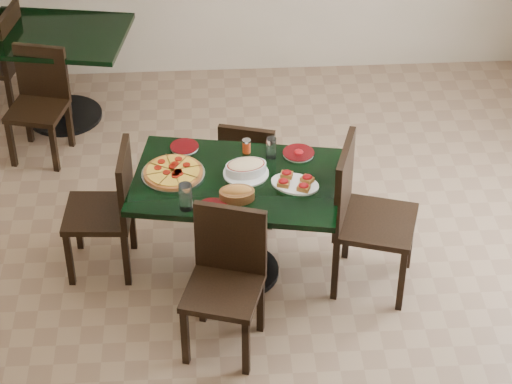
{
  "coord_description": "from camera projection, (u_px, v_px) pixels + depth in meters",
  "views": [
    {
      "loc": [
        -0.32,
        -4.71,
        4.3
      ],
      "look_at": [
        -0.03,
        0.0,
        0.74
      ],
      "focal_mm": 70.0,
      "sensor_mm": 36.0,
      "label": 1
    }
  ],
  "objects": [
    {
      "name": "napkin_setting",
      "position": [
        208.0,
        209.0,
        5.76
      ],
      "size": [
        0.15,
        0.15,
        0.01
      ],
      "rotation": [
        0.0,
        0.0,
        0.0
      ],
      "color": "white",
      "rests_on": "main_table"
    },
    {
      "name": "water_glass_b",
      "position": [
        186.0,
        197.0,
        5.72
      ],
      "size": [
        0.08,
        0.08,
        0.17
      ],
      "primitive_type": "cylinder",
      "color": "white",
      "rests_on": "main_table"
    },
    {
      "name": "water_glass_a",
      "position": [
        271.0,
        148.0,
        6.15
      ],
      "size": [
        0.06,
        0.06,
        0.13
      ],
      "primitive_type": "cylinder",
      "color": "white",
      "rests_on": "main_table"
    },
    {
      "name": "side_plate_near",
      "position": [
        212.0,
        208.0,
        5.76
      ],
      "size": [
        0.18,
        0.18,
        0.02
      ],
      "rotation": [
        0.0,
        0.0,
        -0.34
      ],
      "color": "silver",
      "rests_on": "main_table"
    },
    {
      "name": "bruschetta_platter",
      "position": [
        295.0,
        182.0,
        5.94
      ],
      "size": [
        0.36,
        0.31,
        0.05
      ],
      "rotation": [
        0.0,
        0.0,
        -0.45
      ],
      "color": "silver",
      "rests_on": "main_table"
    },
    {
      "name": "pepper_shaker",
      "position": [
        247.0,
        146.0,
        6.2
      ],
      "size": [
        0.05,
        0.05,
        0.09
      ],
      "color": "#AA2F12",
      "rests_on": "main_table"
    },
    {
      "name": "back_chair_near",
      "position": [
        40.0,
        97.0,
        7.3
      ],
      "size": [
        0.48,
        0.48,
        0.84
      ],
      "rotation": [
        0.0,
        0.0,
        -0.25
      ],
      "color": "black",
      "rests_on": "floor"
    },
    {
      "name": "chair_left",
      "position": [
        110.0,
        204.0,
        6.21
      ],
      "size": [
        0.44,
        0.44,
        0.89
      ],
      "rotation": [
        0.0,
        0.0,
        -1.64
      ],
      "color": "black",
      "rests_on": "floor"
    },
    {
      "name": "chair_right",
      "position": [
        362.0,
        209.0,
        6.06
      ],
      "size": [
        0.59,
        0.59,
        1.0
      ],
      "rotation": [
        0.0,
        0.0,
        1.27
      ],
      "color": "black",
      "rests_on": "floor"
    },
    {
      "name": "lasagna_casserole",
      "position": [
        246.0,
        168.0,
        6.02
      ],
      "size": [
        0.28,
        0.28,
        0.09
      ],
      "rotation": [
        0.0,
        0.0,
        0.18
      ],
      "color": "silver",
      "rests_on": "main_table"
    },
    {
      "name": "pepperoni_pizza",
      "position": [
        173.0,
        172.0,
        6.03
      ],
      "size": [
        0.39,
        0.39,
        0.04
      ],
      "rotation": [
        0.0,
        0.0,
        -0.54
      ],
      "color": "#B1B1B8",
      "rests_on": "main_table"
    },
    {
      "name": "back_table",
      "position": [
        58.0,
        59.0,
        7.62
      ],
      "size": [
        1.19,
        0.95,
        0.75
      ],
      "rotation": [
        0.0,
        0.0,
        -0.17
      ],
      "color": "black",
      "rests_on": "floor"
    },
    {
      "name": "back_chair_left",
      "position": [
        1.0,
        56.0,
        7.71
      ],
      "size": [
        0.49,
        0.49,
        0.89
      ],
      "rotation": [
        0.0,
        0.0,
        -1.77
      ],
      "color": "black",
      "rests_on": "floor"
    },
    {
      "name": "bread_basket",
      "position": [
        237.0,
        194.0,
        5.82
      ],
      "size": [
        0.21,
        0.15,
        0.09
      ],
      "rotation": [
        0.0,
        0.0,
        0.02
      ],
      "color": "brown",
      "rests_on": "main_table"
    },
    {
      "name": "side_plate_far_r",
      "position": [
        299.0,
        153.0,
        6.21
      ],
      "size": [
        0.2,
        0.2,
        0.03
      ],
      "rotation": [
        0.0,
        0.0,
        -0.03
      ],
      "color": "silver",
      "rests_on": "main_table"
    },
    {
      "name": "chair_near",
      "position": [
        226.0,
        273.0,
        5.7
      ],
      "size": [
        0.52,
        0.52,
        0.9
      ],
      "rotation": [
        0.0,
        0.0,
        -0.3
      ],
      "color": "black",
      "rests_on": "floor"
    },
    {
      "name": "main_table",
      "position": [
        237.0,
        203.0,
        6.11
      ],
      "size": [
        1.36,
        1.01,
        0.75
      ],
      "rotation": [
        0.0,
        0.0,
        -0.18
      ],
      "color": "black",
      "rests_on": "floor"
    },
    {
      "name": "floor",
      "position": [
        260.0,
        285.0,
        6.36
      ],
      "size": [
        5.5,
        5.5,
        0.0
      ],
      "primitive_type": "plane",
      "color": "brown",
      "rests_on": "ground"
    },
    {
      "name": "chair_far",
      "position": [
        250.0,
        166.0,
        6.65
      ],
      "size": [
        0.46,
        0.46,
        0.8
      ],
      "rotation": [
        0.0,
        0.0,
        2.87
      ],
      "color": "black",
      "rests_on": "floor"
    },
    {
      "name": "side_plate_far_l",
      "position": [
        184.0,
        147.0,
        6.26
      ],
      "size": [
        0.18,
        0.18,
        0.02
      ],
      "rotation": [
        0.0,
        0.0,
        0.19
      ],
      "color": "silver",
      "rests_on": "main_table"
    }
  ]
}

